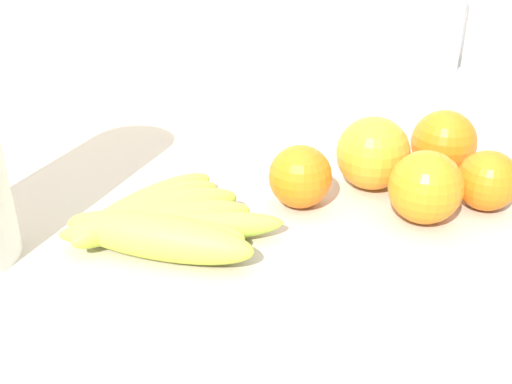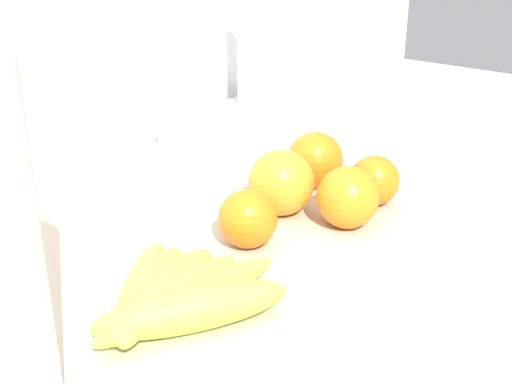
{
  "view_description": "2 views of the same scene",
  "coord_description": "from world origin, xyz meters",
  "px_view_note": "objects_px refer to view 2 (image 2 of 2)",
  "views": [
    {
      "loc": [
        -0.18,
        -0.53,
        1.23
      ],
      "look_at": [
        -0.02,
        -0.03,
        0.96
      ],
      "focal_mm": 42.3,
      "sensor_mm": 36.0,
      "label": 1
    },
    {
      "loc": [
        -0.52,
        -0.41,
        1.3
      ],
      "look_at": [
        0.02,
        -0.02,
        1.0
      ],
      "focal_mm": 48.51,
      "sensor_mm": 36.0,
      "label": 2
    }
  ],
  "objects_px": {
    "orange_back_right": "(281,183)",
    "orange_right": "(374,180)",
    "orange_front": "(246,218)",
    "banana_bunch": "(171,299)",
    "orange_far_right": "(315,160)",
    "orange_back_left": "(348,197)",
    "sink_basin": "(297,125)"
  },
  "relations": [
    {
      "from": "orange_back_right",
      "to": "banana_bunch",
      "type": "bearing_deg",
      "value": -170.62
    },
    {
      "from": "orange_back_left",
      "to": "sink_basin",
      "type": "xyz_separation_m",
      "value": [
        0.24,
        0.22,
        -0.02
      ]
    },
    {
      "from": "orange_right",
      "to": "sink_basin",
      "type": "relative_size",
      "value": 0.19
    },
    {
      "from": "orange_back_left",
      "to": "orange_front",
      "type": "bearing_deg",
      "value": 146.98
    },
    {
      "from": "banana_bunch",
      "to": "orange_front",
      "type": "distance_m",
      "value": 0.16
    },
    {
      "from": "banana_bunch",
      "to": "orange_front",
      "type": "xyz_separation_m",
      "value": [
        0.16,
        0.03,
        0.01
      ]
    },
    {
      "from": "banana_bunch",
      "to": "orange_front",
      "type": "bearing_deg",
      "value": 9.95
    },
    {
      "from": "banana_bunch",
      "to": "orange_far_right",
      "type": "height_order",
      "value": "orange_far_right"
    },
    {
      "from": "orange_back_left",
      "to": "banana_bunch",
      "type": "bearing_deg",
      "value": 170.77
    },
    {
      "from": "orange_back_right",
      "to": "orange_right",
      "type": "distance_m",
      "value": 0.12
    },
    {
      "from": "banana_bunch",
      "to": "sink_basin",
      "type": "bearing_deg",
      "value": 19.55
    },
    {
      "from": "orange_back_right",
      "to": "orange_front",
      "type": "bearing_deg",
      "value": -171.58
    },
    {
      "from": "orange_back_left",
      "to": "orange_right",
      "type": "xyz_separation_m",
      "value": [
        0.08,
        0.0,
        -0.01
      ]
    },
    {
      "from": "orange_front",
      "to": "sink_basin",
      "type": "height_order",
      "value": "sink_basin"
    },
    {
      "from": "banana_bunch",
      "to": "orange_right",
      "type": "bearing_deg",
      "value": -6.7
    },
    {
      "from": "sink_basin",
      "to": "orange_far_right",
      "type": "bearing_deg",
      "value": -141.01
    },
    {
      "from": "orange_front",
      "to": "sink_basin",
      "type": "distance_m",
      "value": 0.38
    },
    {
      "from": "orange_right",
      "to": "orange_far_right",
      "type": "bearing_deg",
      "value": 86.41
    },
    {
      "from": "orange_back_right",
      "to": "sink_basin",
      "type": "xyz_separation_m",
      "value": [
        0.26,
        0.14,
        -0.02
      ]
    },
    {
      "from": "orange_back_left",
      "to": "orange_front",
      "type": "height_order",
      "value": "orange_back_left"
    },
    {
      "from": "banana_bunch",
      "to": "orange_front",
      "type": "height_order",
      "value": "orange_front"
    },
    {
      "from": "orange_back_right",
      "to": "orange_back_left",
      "type": "bearing_deg",
      "value": -79.55
    },
    {
      "from": "banana_bunch",
      "to": "orange_right",
      "type": "relative_size",
      "value": 3.36
    },
    {
      "from": "orange_far_right",
      "to": "orange_back_left",
      "type": "distance_m",
      "value": 0.12
    },
    {
      "from": "orange_back_right",
      "to": "orange_far_right",
      "type": "bearing_deg",
      "value": 5.93
    },
    {
      "from": "banana_bunch",
      "to": "orange_far_right",
      "type": "bearing_deg",
      "value": 8.42
    },
    {
      "from": "orange_back_right",
      "to": "sink_basin",
      "type": "relative_size",
      "value": 0.24
    },
    {
      "from": "orange_right",
      "to": "sink_basin",
      "type": "height_order",
      "value": "sink_basin"
    },
    {
      "from": "banana_bunch",
      "to": "orange_back_left",
      "type": "bearing_deg",
      "value": -9.23
    },
    {
      "from": "orange_back_left",
      "to": "orange_front",
      "type": "xyz_separation_m",
      "value": [
        -0.11,
        0.07,
        -0.0
      ]
    },
    {
      "from": "orange_far_right",
      "to": "orange_front",
      "type": "distance_m",
      "value": 0.19
    },
    {
      "from": "orange_right",
      "to": "orange_front",
      "type": "relative_size",
      "value": 0.95
    }
  ]
}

